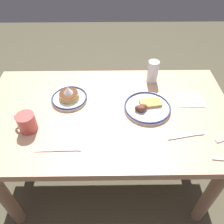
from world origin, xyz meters
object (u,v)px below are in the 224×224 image
at_px(plate_center_pancakes, 69,97).
at_px(drinking_glass, 153,73).
at_px(plate_near_main, 147,107).
at_px(paper_napkin, 190,99).
at_px(butter_knife, 58,150).
at_px(fork_far, 187,136).
at_px(coffee_mug, 27,122).

distance_m(plate_center_pancakes, drinking_glass, 0.55).
xyz_separation_m(plate_near_main, paper_napkin, (-0.27, -0.08, -0.01)).
height_order(plate_center_pancakes, butter_knife, plate_center_pancakes).
distance_m(fork_far, butter_knife, 0.65).
height_order(plate_near_main, paper_napkin, plate_near_main).
bearing_deg(coffee_mug, plate_near_main, -167.52).
bearing_deg(drinking_glass, plate_center_pancakes, 19.25).
xyz_separation_m(drinking_glass, butter_knife, (0.53, 0.55, -0.06)).
bearing_deg(fork_far, plate_near_main, -48.43).
xyz_separation_m(plate_near_main, plate_center_pancakes, (0.45, -0.09, 0.01)).
relative_size(fork_far, butter_knife, 0.88).
bearing_deg(paper_napkin, plate_near_main, 16.54).
bearing_deg(plate_near_main, drinking_glass, -103.51).
bearing_deg(fork_far, paper_napkin, -107.84).
relative_size(plate_near_main, drinking_glass, 1.83).
xyz_separation_m(coffee_mug, butter_knife, (-0.17, 0.14, -0.05)).
bearing_deg(butter_knife, coffee_mug, -38.73).
height_order(paper_napkin, butter_knife, butter_knife).
bearing_deg(drinking_glass, butter_knife, 46.08).
bearing_deg(coffee_mug, fork_far, 175.74).
xyz_separation_m(coffee_mug, fork_far, (-0.82, 0.06, -0.05)).
height_order(plate_near_main, coffee_mug, coffee_mug).
xyz_separation_m(paper_napkin, fork_far, (0.09, 0.28, 0.00)).
bearing_deg(fork_far, drinking_glass, -76.28).
distance_m(plate_near_main, coffee_mug, 0.66).
height_order(drinking_glass, fork_far, drinking_glass).
distance_m(plate_center_pancakes, paper_napkin, 0.73).
distance_m(plate_near_main, fork_far, 0.27).
xyz_separation_m(plate_center_pancakes, butter_knife, (0.01, 0.37, -0.02)).
bearing_deg(butter_knife, paper_napkin, -153.82).
xyz_separation_m(plate_center_pancakes, drinking_glass, (-0.52, -0.18, 0.04)).
xyz_separation_m(drinking_glass, paper_napkin, (-0.21, 0.19, -0.06)).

